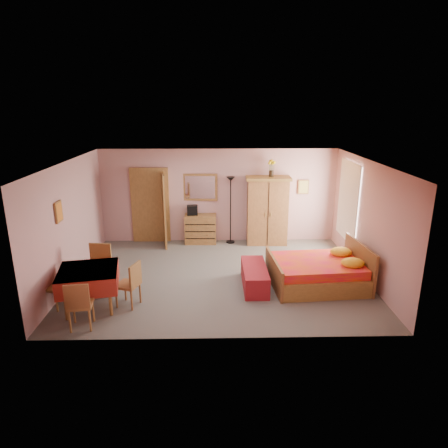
{
  "coord_description": "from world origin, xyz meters",
  "views": [
    {
      "loc": [
        -0.09,
        -8.34,
        3.78
      ],
      "look_at": [
        0.1,
        0.3,
        1.15
      ],
      "focal_mm": 32.0,
      "sensor_mm": 36.0,
      "label": 1
    }
  ],
  "objects_px": {
    "dining_table": "(90,289)",
    "chair_east": "(128,284)",
    "wardrobe": "(267,211)",
    "floor_lamp": "(231,210)",
    "chair_west": "(52,286)",
    "stereo": "(192,210)",
    "bench": "(255,277)",
    "sunflower_vase": "(271,168)",
    "chair_north": "(98,270)",
    "bed": "(317,265)",
    "chair_south": "(80,304)",
    "chest_of_drawers": "(201,229)",
    "wall_mirror": "(200,187)"
  },
  "relations": [
    {
      "from": "chest_of_drawers",
      "to": "wall_mirror",
      "type": "xyz_separation_m",
      "value": [
        0.0,
        0.21,
        1.14
      ]
    },
    {
      "from": "stereo",
      "to": "sunflower_vase",
      "type": "height_order",
      "value": "sunflower_vase"
    },
    {
      "from": "sunflower_vase",
      "to": "chair_north",
      "type": "relative_size",
      "value": 0.45
    },
    {
      "from": "sunflower_vase",
      "to": "chair_east",
      "type": "relative_size",
      "value": 0.51
    },
    {
      "from": "floor_lamp",
      "to": "chair_west",
      "type": "relative_size",
      "value": 2.12
    },
    {
      "from": "dining_table",
      "to": "chair_east",
      "type": "height_order",
      "value": "chair_east"
    },
    {
      "from": "bench",
      "to": "chair_west",
      "type": "xyz_separation_m",
      "value": [
        -3.95,
        -0.81,
        0.22
      ]
    },
    {
      "from": "floor_lamp",
      "to": "sunflower_vase",
      "type": "relative_size",
      "value": 4.12
    },
    {
      "from": "bed",
      "to": "dining_table",
      "type": "xyz_separation_m",
      "value": [
        -4.57,
        -0.9,
        -0.06
      ]
    },
    {
      "from": "chest_of_drawers",
      "to": "sunflower_vase",
      "type": "xyz_separation_m",
      "value": [
        1.92,
        -0.01,
        1.7
      ]
    },
    {
      "from": "bed",
      "to": "chair_north",
      "type": "distance_m",
      "value": 4.59
    },
    {
      "from": "wall_mirror",
      "to": "chair_east",
      "type": "relative_size",
      "value": 1.08
    },
    {
      "from": "stereo",
      "to": "bed",
      "type": "height_order",
      "value": "stereo"
    },
    {
      "from": "sunflower_vase",
      "to": "dining_table",
      "type": "distance_m",
      "value": 5.62
    },
    {
      "from": "bed",
      "to": "sunflower_vase",
      "type": "bearing_deg",
      "value": 98.99
    },
    {
      "from": "dining_table",
      "to": "sunflower_vase",
      "type": "bearing_deg",
      "value": 43.08
    },
    {
      "from": "floor_lamp",
      "to": "chair_north",
      "type": "distance_m",
      "value": 4.19
    },
    {
      "from": "wardrobe",
      "to": "chair_west",
      "type": "relative_size",
      "value": 2.14
    },
    {
      "from": "bed",
      "to": "chair_south",
      "type": "distance_m",
      "value": 4.79
    },
    {
      "from": "wardrobe",
      "to": "chair_south",
      "type": "xyz_separation_m",
      "value": [
        -3.77,
        -4.31,
        -0.49
      ]
    },
    {
      "from": "dining_table",
      "to": "chair_south",
      "type": "bearing_deg",
      "value": -85.67
    },
    {
      "from": "dining_table",
      "to": "chair_east",
      "type": "xyz_separation_m",
      "value": [
        0.7,
        0.07,
        0.05
      ]
    },
    {
      "from": "wall_mirror",
      "to": "bench",
      "type": "height_order",
      "value": "wall_mirror"
    },
    {
      "from": "floor_lamp",
      "to": "chair_south",
      "type": "relative_size",
      "value": 2.08
    },
    {
      "from": "chair_south",
      "to": "chair_east",
      "type": "distance_m",
      "value": 1.02
    },
    {
      "from": "wardrobe",
      "to": "sunflower_vase",
      "type": "height_order",
      "value": "sunflower_vase"
    },
    {
      "from": "chair_south",
      "to": "chair_east",
      "type": "relative_size",
      "value": 1.01
    },
    {
      "from": "chair_north",
      "to": "stereo",
      "type": "bearing_deg",
      "value": -112.2
    },
    {
      "from": "wall_mirror",
      "to": "wardrobe",
      "type": "relative_size",
      "value": 0.51
    },
    {
      "from": "chair_east",
      "to": "wardrobe",
      "type": "bearing_deg",
      "value": -22.79
    },
    {
      "from": "dining_table",
      "to": "chair_south",
      "type": "height_order",
      "value": "chair_south"
    },
    {
      "from": "dining_table",
      "to": "chest_of_drawers",
      "type": "bearing_deg",
      "value": 61.61
    },
    {
      "from": "stereo",
      "to": "bench",
      "type": "distance_m",
      "value": 3.27
    },
    {
      "from": "wardrobe",
      "to": "chair_north",
      "type": "bearing_deg",
      "value": -140.69
    },
    {
      "from": "wardrobe",
      "to": "bench",
      "type": "bearing_deg",
      "value": -100.66
    },
    {
      "from": "chest_of_drawers",
      "to": "bed",
      "type": "bearing_deg",
      "value": -46.18
    },
    {
      "from": "stereo",
      "to": "chair_east",
      "type": "relative_size",
      "value": 0.32
    },
    {
      "from": "bench",
      "to": "bed",
      "type": "bearing_deg",
      "value": 2.29
    },
    {
      "from": "stereo",
      "to": "chair_east",
      "type": "distance_m",
      "value": 3.8
    },
    {
      "from": "wall_mirror",
      "to": "chair_east",
      "type": "distance_m",
      "value": 4.16
    },
    {
      "from": "bed",
      "to": "dining_table",
      "type": "bearing_deg",
      "value": -173.41
    },
    {
      "from": "sunflower_vase",
      "to": "chair_east",
      "type": "height_order",
      "value": "sunflower_vase"
    },
    {
      "from": "chair_south",
      "to": "chair_west",
      "type": "relative_size",
      "value": 1.02
    },
    {
      "from": "bed",
      "to": "bench",
      "type": "bearing_deg",
      "value": 177.75
    },
    {
      "from": "dining_table",
      "to": "chair_south",
      "type": "relative_size",
      "value": 1.19
    },
    {
      "from": "stereo",
      "to": "bed",
      "type": "bearing_deg",
      "value": -44.82
    },
    {
      "from": "sunflower_vase",
      "to": "wardrobe",
      "type": "bearing_deg",
      "value": -148.0
    },
    {
      "from": "chair_south",
      "to": "sunflower_vase",
      "type": "bearing_deg",
      "value": 41.54
    },
    {
      "from": "stereo",
      "to": "bed",
      "type": "relative_size",
      "value": 0.15
    },
    {
      "from": "chair_east",
      "to": "chest_of_drawers",
      "type": "bearing_deg",
      "value": -0.87
    }
  ]
}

